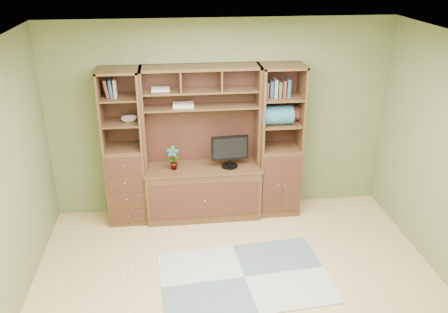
{
  "coord_description": "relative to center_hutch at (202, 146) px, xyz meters",
  "views": [
    {
      "loc": [
        -0.64,
        -3.92,
        3.35
      ],
      "look_at": [
        -0.05,
        1.2,
        1.1
      ],
      "focal_mm": 38.0,
      "sensor_mm": 36.0,
      "label": 1
    }
  ],
  "objects": [
    {
      "name": "rug",
      "position": [
        0.35,
        -1.41,
        -1.02
      ],
      "size": [
        1.95,
        1.38,
        0.01
      ],
      "primitive_type": "cube",
      "rotation": [
        0.0,
        0.0,
        0.08
      ],
      "color": "#949A99",
      "rests_on": "ground"
    },
    {
      "name": "orchid",
      "position": [
        -0.38,
        -0.03,
        -0.14
      ],
      "size": [
        0.17,
        0.11,
        0.32
      ],
      "primitive_type": "imported",
      "color": "#B15E3C",
      "rests_on": "center_hutch"
    },
    {
      "name": "left_tower",
      "position": [
        -1.0,
        0.04,
        0.0
      ],
      "size": [
        0.5,
        0.45,
        2.05
      ],
      "primitive_type": "cube",
      "color": "#4F311B",
      "rests_on": "ground"
    },
    {
      "name": "blanket_red",
      "position": [
        1.15,
        0.12,
        0.36
      ],
      "size": [
        0.34,
        0.19,
        0.19
      ],
      "primitive_type": "cube",
      "color": "brown",
      "rests_on": "right_tower"
    },
    {
      "name": "monitor",
      "position": [
        0.35,
        -0.03,
        0.0
      ],
      "size": [
        0.5,
        0.25,
        0.6
      ],
      "primitive_type": "cube",
      "rotation": [
        0.0,
        0.0,
        0.07
      ],
      "color": "black",
      "rests_on": "center_hutch"
    },
    {
      "name": "room",
      "position": [
        0.26,
        -1.73,
        0.28
      ],
      "size": [
        4.6,
        4.1,
        2.64
      ],
      "color": "tan",
      "rests_on": "ground"
    },
    {
      "name": "magazines",
      "position": [
        -0.23,
        0.09,
        0.54
      ],
      "size": [
        0.26,
        0.19,
        0.04
      ],
      "primitive_type": "cube",
      "color": "beige",
      "rests_on": "center_hutch"
    },
    {
      "name": "center_hutch",
      "position": [
        0.0,
        0.0,
        0.0
      ],
      "size": [
        1.54,
        0.53,
        2.05
      ],
      "primitive_type": "cube",
      "color": "#4F311B",
      "rests_on": "ground"
    },
    {
      "name": "blanket_teal",
      "position": [
        0.95,
        -0.01,
        0.39
      ],
      "size": [
        0.42,
        0.24,
        0.24
      ],
      "primitive_type": "cube",
      "color": "#285C6B",
      "rests_on": "right_tower"
    },
    {
      "name": "bowl",
      "position": [
        -0.91,
        0.04,
        0.39
      ],
      "size": [
        0.2,
        0.2,
        0.05
      ],
      "primitive_type": "imported",
      "color": "beige",
      "rests_on": "left_tower"
    },
    {
      "name": "right_tower",
      "position": [
        1.02,
        0.04,
        0.0
      ],
      "size": [
        0.55,
        0.45,
        2.05
      ],
      "primitive_type": "cube",
      "color": "#4F311B",
      "rests_on": "ground"
    }
  ]
}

